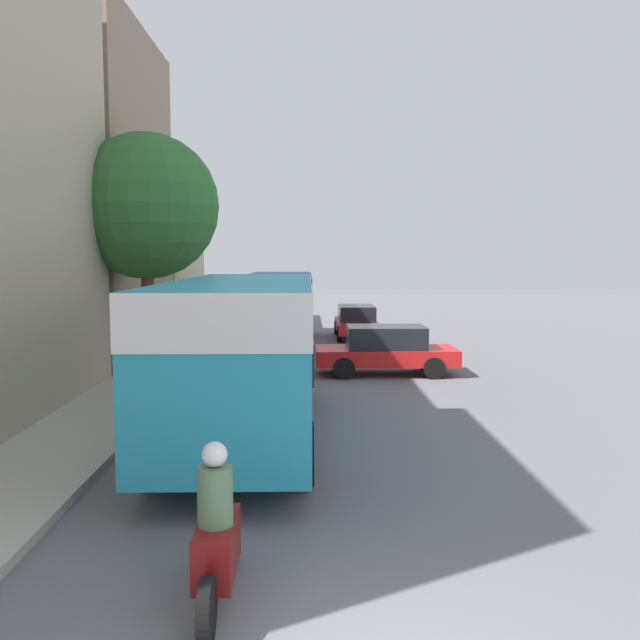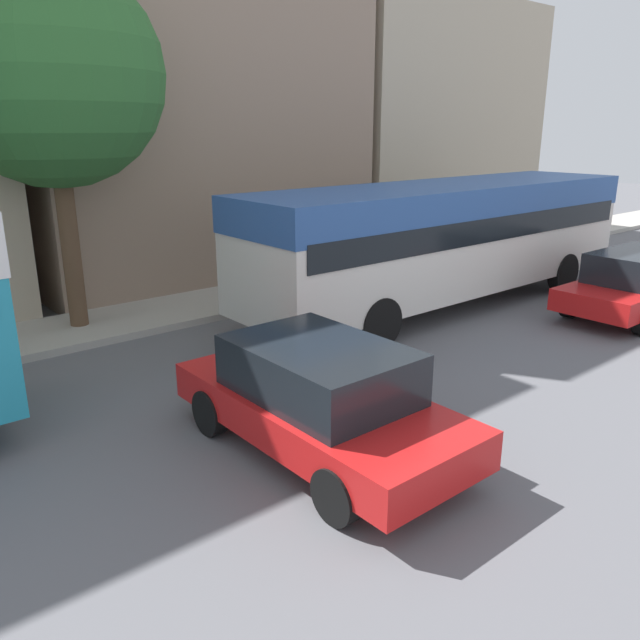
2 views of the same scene
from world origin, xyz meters
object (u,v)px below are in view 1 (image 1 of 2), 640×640
object	(u,v)px
bus_following	(279,300)
car_crossing	(356,321)
bus_lead	(244,337)
pedestrian_near_curb	(199,314)
car_far_curb	(386,349)
motorcycle_behind_lead	(217,540)

from	to	relation	value
bus_following	car_crossing	world-z (taller)	bus_following
bus_lead	car_crossing	xyz separation A→B (m)	(3.36, 16.97, -1.27)
bus_following	car_crossing	distance (m)	4.39
bus_following	pedestrian_near_curb	distance (m)	4.64
bus_lead	pedestrian_near_curb	bearing A→B (deg)	101.40
bus_following	car_crossing	xyz separation A→B (m)	(3.25, 2.74, -1.10)
bus_lead	car_far_curb	xyz separation A→B (m)	(3.60, 7.52, -1.25)
motorcycle_behind_lead	car_far_curb	xyz separation A→B (m)	(3.31, 14.21, 0.08)
bus_lead	bus_following	bearing A→B (deg)	89.54
bus_lead	motorcycle_behind_lead	bearing A→B (deg)	-87.55
motorcycle_behind_lead	pedestrian_near_curb	distance (m)	24.08
car_crossing	car_far_curb	size ratio (longest dim) A/B	1.05
car_far_curb	motorcycle_behind_lead	bearing A→B (deg)	166.87
pedestrian_near_curb	bus_following	bearing A→B (deg)	-38.85
bus_lead	pedestrian_near_curb	xyz separation A→B (m)	(-3.45, 17.10, -0.97)
bus_lead	car_crossing	size ratio (longest dim) A/B	2.11
bus_lead	car_crossing	bearing A→B (deg)	78.79
bus_following	car_far_curb	bearing A→B (deg)	-62.54
motorcycle_behind_lead	car_crossing	bearing A→B (deg)	82.59
bus_lead	car_crossing	world-z (taller)	bus_lead
bus_following	pedestrian_near_curb	bearing A→B (deg)	141.15
car_crossing	car_far_curb	bearing A→B (deg)	-88.57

